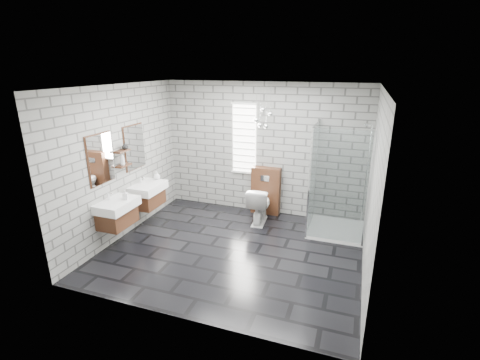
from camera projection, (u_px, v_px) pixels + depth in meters
The scene contains 20 objects.
floor at pixel (233, 250), 5.94m from camera, with size 4.20×3.60×0.02m, color black.
ceiling at pixel (232, 86), 5.09m from camera, with size 4.20×3.60×0.02m, color white.
wall_back at pixel (263, 149), 7.14m from camera, with size 4.20×0.02×2.70m, color gray.
wall_front at pixel (176, 220), 3.89m from camera, with size 4.20×0.02×2.70m, color gray.
wall_left at pixel (121, 163), 6.17m from camera, with size 0.02×3.60×2.70m, color gray.
wall_right at pixel (374, 189), 4.85m from camera, with size 0.02×3.60×2.70m, color gray.
vanity_left at pixel (115, 206), 5.82m from camera, with size 0.47×0.70×1.57m.
vanity_right at pixel (146, 188), 6.64m from camera, with size 0.47×0.70×1.57m.
shelf_lower at pixel (124, 165), 6.11m from camera, with size 0.14×0.30×0.03m, color #4B2917.
shelf_upper at pixel (122, 151), 6.03m from camera, with size 0.14×0.30×0.03m, color #4B2917.
window at pixel (244, 139), 7.17m from camera, with size 0.56×0.05×1.48m.
cistern_panel at pixel (266, 191), 7.27m from camera, with size 0.60×0.20×1.00m, color #4B2917.
flush_plate at pixel (265, 178), 7.08m from camera, with size 0.18×0.01×0.12m, color silver.
shower_enclosure at pixel (332, 208), 6.37m from camera, with size 1.00×1.00×2.03m.
pendant_cluster at pixel (263, 118), 6.50m from camera, with size 0.32×0.24×0.83m.
toilet at pixel (259, 205), 6.88m from camera, with size 0.41×0.73×0.74m, color white.
soap_bottle_a at pixel (125, 195), 5.81m from camera, with size 0.08×0.08×0.17m, color #B2B2B2.
soap_bottle_b at pixel (157, 175), 6.84m from camera, with size 0.13×0.13×0.16m, color #B2B2B2.
soap_bottle_c at pixel (122, 159), 6.04m from camera, with size 0.09×0.09×0.23m, color #B2B2B2.
vase at pixel (125, 146), 6.08m from camera, with size 0.11×0.11×0.11m, color #B2B2B2.
Camera 1 is at (1.85, -4.93, 3.00)m, focal length 26.00 mm.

